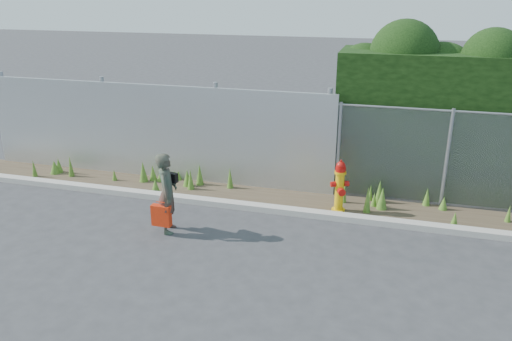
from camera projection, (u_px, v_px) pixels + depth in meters
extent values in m
plane|color=#353537|center=(251.00, 256.00, 8.37)|extent=(80.00, 80.00, 0.00)
cube|color=#ADA79C|center=(276.00, 209.00, 9.97)|extent=(16.00, 0.22, 0.12)
cube|color=#453727|center=(282.00, 200.00, 10.53)|extent=(16.00, 1.20, 0.01)
cone|color=#3C691F|center=(230.00, 178.00, 11.09)|extent=(0.15, 0.15, 0.49)
cone|color=#3C691F|center=(34.00, 169.00, 11.77)|extent=(0.12, 0.12, 0.42)
cone|color=#3C691F|center=(444.00, 204.00, 10.03)|extent=(0.18, 0.18, 0.29)
cone|color=#3C691F|center=(155.00, 186.00, 10.87)|extent=(0.20, 0.20, 0.32)
cone|color=#3C691F|center=(509.00, 214.00, 9.49)|extent=(0.12, 0.12, 0.35)
cone|color=#3C691F|center=(179.00, 176.00, 11.60)|extent=(0.16, 0.16, 0.22)
cone|color=#3C691F|center=(160.00, 178.00, 11.52)|extent=(0.16, 0.16, 0.21)
cone|color=#3C691F|center=(187.00, 178.00, 11.22)|extent=(0.21, 0.21, 0.39)
cone|color=#3C691F|center=(114.00, 175.00, 11.56)|extent=(0.12, 0.12, 0.28)
cone|color=#3C691F|center=(191.00, 180.00, 11.02)|extent=(0.15, 0.15, 0.47)
cone|color=#3C691F|center=(71.00, 167.00, 11.78)|extent=(0.14, 0.14, 0.50)
cone|color=#3C691F|center=(200.00, 175.00, 11.28)|extent=(0.18, 0.18, 0.49)
cone|color=#3C691F|center=(70.00, 165.00, 11.95)|extent=(0.08, 0.08, 0.46)
cone|color=#3C691F|center=(344.00, 193.00, 10.33)|extent=(0.10, 0.10, 0.47)
cone|color=#3C691F|center=(85.00, 163.00, 12.34)|extent=(0.10, 0.10, 0.30)
cone|color=#3C691F|center=(374.00, 200.00, 10.19)|extent=(0.13, 0.13, 0.31)
cone|color=#3C691F|center=(143.00, 172.00, 11.46)|extent=(0.20, 0.20, 0.49)
cone|color=#3C691F|center=(153.00, 173.00, 11.56)|extent=(0.18, 0.18, 0.37)
cone|color=#3C691F|center=(59.00, 166.00, 12.05)|extent=(0.18, 0.18, 0.37)
cone|color=#3C691F|center=(155.00, 171.00, 11.90)|extent=(0.10, 0.10, 0.25)
cone|color=#3C691F|center=(370.00, 193.00, 10.46)|extent=(0.10, 0.10, 0.36)
cone|color=#3C691F|center=(175.00, 172.00, 11.71)|extent=(0.19, 0.19, 0.34)
cone|color=#3C691F|center=(367.00, 200.00, 9.87)|extent=(0.15, 0.15, 0.55)
cone|color=#3C691F|center=(454.00, 220.00, 9.33)|extent=(0.15, 0.15, 0.29)
cone|color=#3C691F|center=(427.00, 197.00, 10.21)|extent=(0.15, 0.15, 0.38)
cone|color=#3C691F|center=(379.00, 192.00, 10.33)|extent=(0.18, 0.18, 0.50)
cone|color=#3C691F|center=(382.00, 199.00, 10.03)|extent=(0.22, 0.22, 0.47)
cone|color=#3C691F|center=(55.00, 168.00, 11.98)|extent=(0.24, 0.24, 0.34)
cube|color=#AEB1B5|center=(152.00, 132.00, 11.52)|extent=(8.50, 0.08, 2.20)
cylinder|color=gray|center=(9.00, 117.00, 12.64)|extent=(0.10, 0.10, 2.30)
cylinder|color=gray|center=(107.00, 125.00, 11.93)|extent=(0.10, 0.10, 2.30)
cylinder|color=gray|center=(217.00, 133.00, 11.22)|extent=(0.10, 0.10, 2.30)
cylinder|color=gray|center=(328.00, 142.00, 10.59)|extent=(0.10, 0.10, 2.30)
cube|color=gray|center=(504.00, 165.00, 9.66)|extent=(6.50, 0.03, 2.00)
cylinder|color=gray|center=(338.00, 150.00, 10.46)|extent=(0.07, 0.07, 2.05)
cylinder|color=gray|center=(447.00, 159.00, 9.92)|extent=(0.07, 0.07, 2.05)
sphere|color=black|center=(364.00, 69.00, 11.02)|extent=(1.14, 1.14, 1.14)
sphere|color=black|center=(404.00, 54.00, 10.44)|extent=(1.44, 1.44, 1.44)
sphere|color=black|center=(439.00, 79.00, 10.64)|extent=(1.56, 1.56, 1.56)
sphere|color=black|center=(493.00, 59.00, 9.87)|extent=(1.23, 1.23, 1.23)
cylinder|color=#E2AE0B|center=(338.00, 210.00, 10.01)|extent=(0.27, 0.27, 0.06)
cylinder|color=#E2AE0B|center=(339.00, 193.00, 9.88)|extent=(0.17, 0.17, 0.82)
cylinder|color=#E2AE0B|center=(340.00, 172.00, 9.74)|extent=(0.23, 0.23, 0.05)
cylinder|color=#B20F0A|center=(341.00, 169.00, 9.71)|extent=(0.20, 0.20, 0.10)
sphere|color=#B20F0A|center=(341.00, 166.00, 9.69)|extent=(0.18, 0.18, 0.18)
cylinder|color=#B20F0A|center=(341.00, 161.00, 9.66)|extent=(0.05, 0.05, 0.05)
cylinder|color=#B20F0A|center=(333.00, 183.00, 9.85)|extent=(0.10, 0.11, 0.11)
cylinder|color=#B20F0A|center=(347.00, 185.00, 9.78)|extent=(0.10, 0.11, 0.11)
cylinder|color=#B20F0A|center=(339.00, 192.00, 9.74)|extent=(0.14, 0.12, 0.14)
imported|color=#0F6346|center=(167.00, 193.00, 8.98)|extent=(0.50, 0.63, 1.50)
cube|color=red|center=(161.00, 216.00, 8.97)|extent=(0.36, 0.13, 0.39)
cylinder|color=red|center=(160.00, 202.00, 8.88)|extent=(0.17, 0.01, 0.01)
cube|color=black|center=(172.00, 177.00, 8.99)|extent=(0.23, 0.10, 0.17)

